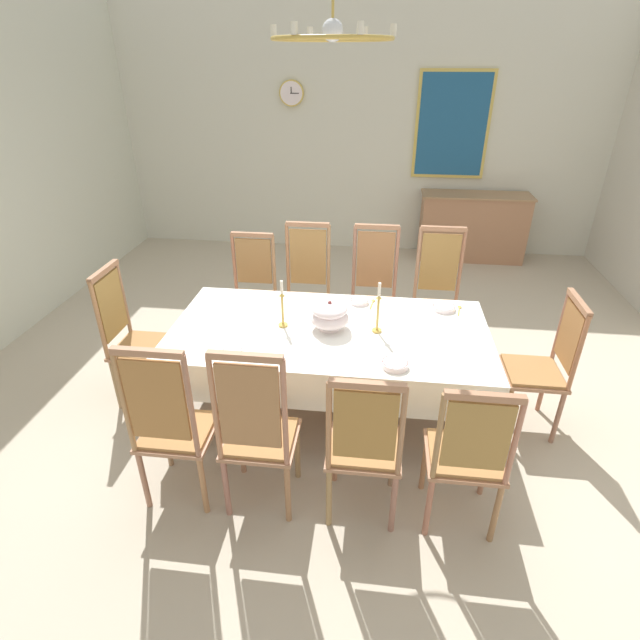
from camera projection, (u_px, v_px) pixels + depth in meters
ground at (332, 390)px, 4.26m from camera, size 6.54×7.19×0.04m
back_wall at (360, 129)px, 6.64m from camera, size 6.54×0.08×3.31m
dining_table at (329, 337)px, 3.70m from camera, size 2.34×1.18×0.74m
tablecloth at (329, 336)px, 3.69m from camera, size 2.36×1.20×0.30m
chair_south_a at (171, 424)px, 2.95m from camera, size 0.44×0.42×1.20m
chair_north_a at (252, 290)px, 4.71m from camera, size 0.44×0.42×1.09m
chair_south_b at (257, 430)px, 2.89m from camera, size 0.44×0.42×1.21m
chair_north_b at (307, 288)px, 4.64m from camera, size 0.44×0.42×1.21m
chair_south_c at (364, 444)px, 2.85m from camera, size 0.44×0.42×1.09m
chair_north_c at (373, 292)px, 4.57m from camera, size 0.44×0.42×1.21m
chair_south_d at (467, 453)px, 2.79m from camera, size 0.44×0.42×1.07m
chair_north_d at (437, 295)px, 4.51m from camera, size 0.44×0.42×1.21m
chair_head_west at (132, 335)px, 3.91m from camera, size 0.42×0.44×1.15m
chair_head_east at (544, 364)px, 3.58m from camera, size 0.42×0.44×1.09m
soup_tureen at (329, 315)px, 3.61m from camera, size 0.29×0.29×0.23m
candlestick_west at (282, 308)px, 3.63m from camera, size 0.07×0.07×0.37m
candlestick_east at (378, 312)px, 3.55m from camera, size 0.07×0.07×0.39m
bowl_near_left at (359, 301)px, 4.03m from camera, size 0.15×0.15×0.03m
bowl_near_right at (444, 307)px, 3.93m from camera, size 0.18×0.18×0.03m
bowl_far_left at (395, 364)px, 3.20m from camera, size 0.18×0.18×0.04m
bowl_far_right at (233, 352)px, 3.35m from camera, size 0.14×0.14×0.03m
spoon_primary at (373, 302)px, 4.04m from camera, size 0.04×0.18×0.01m
spoon_secondary at (459, 308)px, 3.94m from camera, size 0.05×0.18×0.01m
sideboard at (472, 227)px, 6.77m from camera, size 1.44×0.48×0.90m
mounted_clock at (292, 93)px, 6.47m from camera, size 0.33×0.06×0.33m
framed_painting at (452, 125)px, 6.42m from camera, size 0.95×0.05×1.33m
chandelier at (333, 36)px, 2.76m from camera, size 0.71×0.70×0.66m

